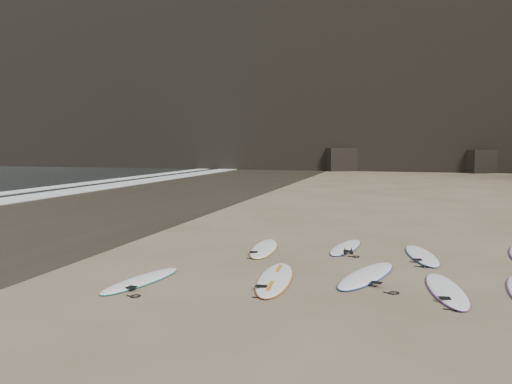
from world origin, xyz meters
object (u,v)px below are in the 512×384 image
at_px(surfboard_1, 275,278).
at_px(surfboard_7, 422,255).
at_px(surfboard_5, 264,248).
at_px(surfboard_3, 446,290).
at_px(surfboard_6, 346,247).
at_px(surfboard_2, 367,275).
at_px(surfboard_0, 142,280).

xyz_separation_m(surfboard_1, surfboard_7, (3.02, 3.16, -0.00)).
bearing_deg(surfboard_7, surfboard_1, -144.14).
xyz_separation_m(surfboard_5, surfboard_7, (4.03, 0.27, -0.00)).
distance_m(surfboard_1, surfboard_3, 3.34).
bearing_deg(surfboard_6, surfboard_2, -66.73).
distance_m(surfboard_2, surfboard_3, 1.68).
relative_size(surfboard_1, surfboard_7, 1.10).
distance_m(surfboard_1, surfboard_7, 4.37).
bearing_deg(surfboard_7, surfboard_3, -94.43).
xyz_separation_m(surfboard_1, surfboard_5, (-1.02, 2.90, -0.00)).
distance_m(surfboard_1, surfboard_2, 1.99).
distance_m(surfboard_2, surfboard_5, 3.51).
bearing_deg(surfboard_1, surfboard_3, -3.93).
bearing_deg(surfboard_6, surfboard_3, -48.57).
relative_size(surfboard_1, surfboard_3, 1.11).
bearing_deg(surfboard_2, surfboard_7, 80.19).
xyz_separation_m(surfboard_1, surfboard_6, (1.08, 3.66, -0.01)).
distance_m(surfboard_0, surfboard_7, 6.90).
bearing_deg(surfboard_0, surfboard_3, 20.92).
xyz_separation_m(surfboard_6, surfboard_7, (1.94, -0.50, 0.00)).
bearing_deg(surfboard_1, surfboard_7, 40.22).
xyz_separation_m(surfboard_0, surfboard_5, (1.59, 3.74, 0.00)).
relative_size(surfboard_3, surfboard_6, 1.05).
bearing_deg(surfboard_3, surfboard_1, 174.93).
bearing_deg(surfboard_6, surfboard_5, -151.17).
relative_size(surfboard_6, surfboard_7, 0.94).
relative_size(surfboard_0, surfboard_5, 0.90).
bearing_deg(surfboard_2, surfboard_0, -142.00).
xyz_separation_m(surfboard_2, surfboard_7, (1.21, 2.34, -0.00)).
relative_size(surfboard_3, surfboard_7, 0.99).
bearing_deg(surfboard_3, surfboard_6, 115.32).
bearing_deg(surfboard_3, surfboard_0, -178.02).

